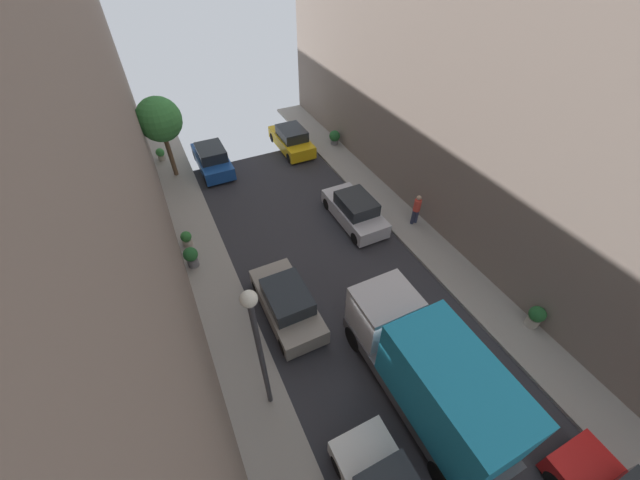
{
  "coord_description": "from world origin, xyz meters",
  "views": [
    {
      "loc": [
        -5.41,
        -5.25,
        12.48
      ],
      "look_at": [
        0.2,
        6.26,
        0.5
      ],
      "focal_mm": 20.44,
      "sensor_mm": 36.0,
      "label": 1
    }
  ],
  "objects_px": {
    "delivery_truck": "(430,374)",
    "potted_plant_1": "(187,238)",
    "potted_plant_4": "(191,256)",
    "parked_car_right_2": "(355,210)",
    "lamp_post": "(258,339)",
    "parked_car_left_4": "(212,159)",
    "potted_plant_0": "(160,154)",
    "parked_car_left_3": "(287,303)",
    "potted_plant_5": "(536,316)",
    "street_tree_0": "(159,120)",
    "parked_car_right_3": "(292,140)",
    "potted_plant_3": "(335,137)",
    "pedestrian": "(417,209)"
  },
  "relations": [
    {
      "from": "delivery_truck",
      "to": "potted_plant_5",
      "type": "height_order",
      "value": "delivery_truck"
    },
    {
      "from": "pedestrian",
      "to": "street_tree_0",
      "type": "height_order",
      "value": "street_tree_0"
    },
    {
      "from": "parked_car_left_3",
      "to": "parked_car_right_3",
      "type": "distance_m",
      "value": 13.57
    },
    {
      "from": "potted_plant_0",
      "to": "parked_car_left_3",
      "type": "bearing_deg",
      "value": -79.18
    },
    {
      "from": "parked_car_left_3",
      "to": "potted_plant_5",
      "type": "bearing_deg",
      "value": -29.6
    },
    {
      "from": "parked_car_left_4",
      "to": "pedestrian",
      "type": "bearing_deg",
      "value": -51.09
    },
    {
      "from": "parked_car_left_3",
      "to": "parked_car_right_2",
      "type": "height_order",
      "value": "same"
    },
    {
      "from": "parked_car_right_2",
      "to": "potted_plant_0",
      "type": "distance_m",
      "value": 13.48
    },
    {
      "from": "potted_plant_0",
      "to": "potted_plant_5",
      "type": "distance_m",
      "value": 22.48
    },
    {
      "from": "street_tree_0",
      "to": "parked_car_left_3",
      "type": "bearing_deg",
      "value": -79.63
    },
    {
      "from": "potted_plant_3",
      "to": "delivery_truck",
      "type": "bearing_deg",
      "value": -108.19
    },
    {
      "from": "parked_car_right_2",
      "to": "delivery_truck",
      "type": "height_order",
      "value": "delivery_truck"
    },
    {
      "from": "parked_car_left_3",
      "to": "potted_plant_0",
      "type": "height_order",
      "value": "parked_car_left_3"
    },
    {
      "from": "delivery_truck",
      "to": "potted_plant_1",
      "type": "xyz_separation_m",
      "value": [
        -5.57,
        11.04,
        -1.23
      ]
    },
    {
      "from": "potted_plant_1",
      "to": "potted_plant_4",
      "type": "distance_m",
      "value": 1.52
    },
    {
      "from": "delivery_truck",
      "to": "potted_plant_1",
      "type": "bearing_deg",
      "value": 116.76
    },
    {
      "from": "potted_plant_0",
      "to": "potted_plant_4",
      "type": "bearing_deg",
      "value": -90.64
    },
    {
      "from": "parked_car_right_3",
      "to": "lamp_post",
      "type": "bearing_deg",
      "value": -115.18
    },
    {
      "from": "parked_car_right_2",
      "to": "lamp_post",
      "type": "xyz_separation_m",
      "value": [
        -7.3,
        -7.05,
        3.17
      ]
    },
    {
      "from": "parked_car_right_3",
      "to": "potted_plant_4",
      "type": "height_order",
      "value": "parked_car_right_3"
    },
    {
      "from": "potted_plant_4",
      "to": "potted_plant_5",
      "type": "xyz_separation_m",
      "value": [
        11.36,
        -9.1,
        -0.04
      ]
    },
    {
      "from": "street_tree_0",
      "to": "lamp_post",
      "type": "distance_m",
      "value": 15.56
    },
    {
      "from": "street_tree_0",
      "to": "potted_plant_0",
      "type": "relative_size",
      "value": 6.02
    },
    {
      "from": "parked_car_left_4",
      "to": "potted_plant_5",
      "type": "distance_m",
      "value": 19.07
    },
    {
      "from": "potted_plant_4",
      "to": "potted_plant_1",
      "type": "bearing_deg",
      "value": 88.22
    },
    {
      "from": "parked_car_right_2",
      "to": "lamp_post",
      "type": "height_order",
      "value": "lamp_post"
    },
    {
      "from": "lamp_post",
      "to": "potted_plant_5",
      "type": "bearing_deg",
      "value": -9.41
    },
    {
      "from": "parked_car_left_3",
      "to": "delivery_truck",
      "type": "height_order",
      "value": "delivery_truck"
    },
    {
      "from": "parked_car_left_3",
      "to": "pedestrian",
      "type": "distance_m",
      "value": 8.38
    },
    {
      "from": "street_tree_0",
      "to": "lamp_post",
      "type": "bearing_deg",
      "value": -88.59
    },
    {
      "from": "potted_plant_0",
      "to": "lamp_post",
      "type": "bearing_deg",
      "value": -87.09
    },
    {
      "from": "pedestrian",
      "to": "lamp_post",
      "type": "xyz_separation_m",
      "value": [
        -9.94,
        -5.43,
        2.81
      ]
    },
    {
      "from": "delivery_truck",
      "to": "potted_plant_5",
      "type": "relative_size",
      "value": 6.68
    },
    {
      "from": "parked_car_left_4",
      "to": "potted_plant_0",
      "type": "xyz_separation_m",
      "value": [
        -2.8,
        2.36,
        -0.15
      ]
    },
    {
      "from": "parked_car_right_2",
      "to": "potted_plant_4",
      "type": "relative_size",
      "value": 4.06
    },
    {
      "from": "potted_plant_1",
      "to": "potted_plant_0",
      "type": "bearing_deg",
      "value": 89.56
    },
    {
      "from": "lamp_post",
      "to": "parked_car_left_3",
      "type": "bearing_deg",
      "value": 58.36
    },
    {
      "from": "pedestrian",
      "to": "potted_plant_4",
      "type": "bearing_deg",
      "value": 169.85
    },
    {
      "from": "parked_car_left_4",
      "to": "potted_plant_5",
      "type": "height_order",
      "value": "parked_car_left_4"
    },
    {
      "from": "parked_car_left_4",
      "to": "potted_plant_1",
      "type": "distance_m",
      "value": 7.1
    },
    {
      "from": "potted_plant_3",
      "to": "lamp_post",
      "type": "distance_m",
      "value": 18.16
    },
    {
      "from": "parked_car_left_4",
      "to": "parked_car_right_3",
      "type": "bearing_deg",
      "value": 1.52
    },
    {
      "from": "potted_plant_3",
      "to": "lamp_post",
      "type": "xyz_separation_m",
      "value": [
        -10.14,
        -14.72,
        3.23
      ]
    },
    {
      "from": "potted_plant_4",
      "to": "lamp_post",
      "type": "xyz_separation_m",
      "value": [
        1.02,
        -7.39,
        3.16
      ]
    },
    {
      "from": "parked_car_left_3",
      "to": "pedestrian",
      "type": "xyz_separation_m",
      "value": [
        8.04,
        2.34,
        0.35
      ]
    },
    {
      "from": "potted_plant_4",
      "to": "lamp_post",
      "type": "bearing_deg",
      "value": -82.17
    },
    {
      "from": "delivery_truck",
      "to": "potted_plant_5",
      "type": "xyz_separation_m",
      "value": [
        5.75,
        0.43,
        -1.1
      ]
    },
    {
      "from": "potted_plant_5",
      "to": "parked_car_right_3",
      "type": "bearing_deg",
      "value": 100.02
    },
    {
      "from": "potted_plant_0",
      "to": "potted_plant_5",
      "type": "xyz_separation_m",
      "value": [
        11.25,
        -19.46,
        0.12
      ]
    },
    {
      "from": "delivery_truck",
      "to": "potted_plant_1",
      "type": "height_order",
      "value": "delivery_truck"
    }
  ]
}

